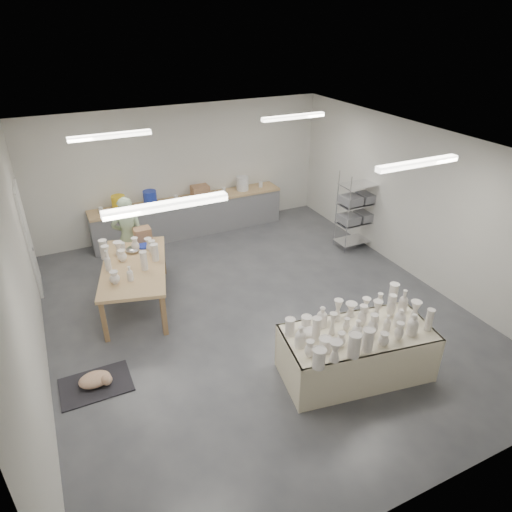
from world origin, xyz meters
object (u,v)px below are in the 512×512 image
drying_table (356,350)px  potter (129,238)px  red_stool (130,257)px  work_table (133,261)px

drying_table → potter: (-2.35, 4.34, 0.42)m
potter → red_stool: potter is taller
work_table → red_stool: work_table is taller
work_table → red_stool: 1.33m
potter → red_stool: 0.63m
drying_table → potter: bearing=127.7°
potter → red_stool: (-0.00, 0.27, -0.56)m
work_table → red_stool: size_ratio=5.19×
drying_table → red_stool: 5.17m
potter → red_stool: size_ratio=3.72×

